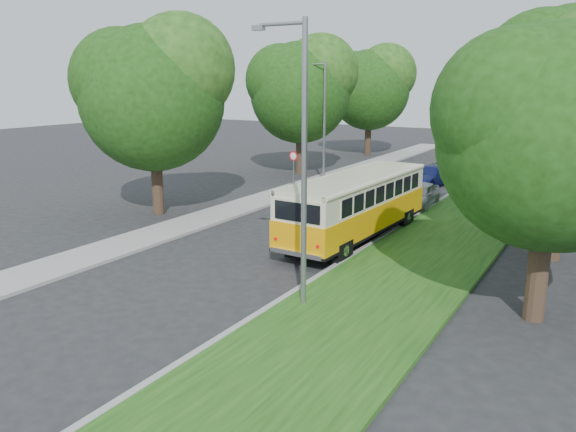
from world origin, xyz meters
The scene contains 13 objects.
ground centered at (0.00, 0.00, 0.00)m, with size 120.00×120.00×0.00m, color #242426.
curb centered at (3.60, 5.00, 0.07)m, with size 0.20×70.00×0.15m, color gray.
grass_verge centered at (5.95, 5.00, 0.07)m, with size 4.50×70.00×0.13m, color #1A4512.
sidewalk centered at (-4.80, 5.00, 0.06)m, with size 2.20×70.00×0.12m, color gray.
treeline centered at (3.15, 17.99, 5.93)m, with size 24.27×41.91×9.46m.
lamppost_near centered at (4.21, -2.50, 4.37)m, with size 1.71×0.16×8.00m.
lamppost_far centered at (-4.70, 16.00, 4.12)m, with size 1.71×0.16×7.50m.
warning_sign centered at (-4.50, 11.98, 1.71)m, with size 0.56×0.10×2.50m.
vintage_bus centered at (2.67, 4.80, 1.36)m, with size 2.36×9.16×2.72m, color #FFA608, non-canonical shape.
car_silver centered at (3.00, 12.00, 0.64)m, with size 1.51×3.76×1.28m, color #A2A2A7.
car_white centered at (1.68, 12.48, 0.63)m, with size 1.32×3.80×1.25m, color silver.
car_blue centered at (1.73, 18.30, 0.62)m, with size 1.74×4.29×1.24m, color navy.
car_grey centered at (1.44, 24.00, 0.70)m, with size 2.33×5.05×1.40m, color slate.
Camera 1 is at (11.71, -15.78, 6.42)m, focal length 35.00 mm.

